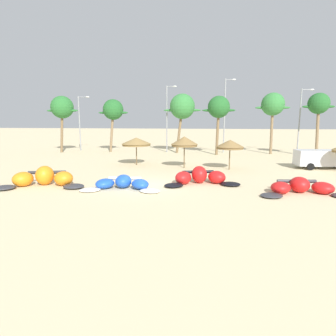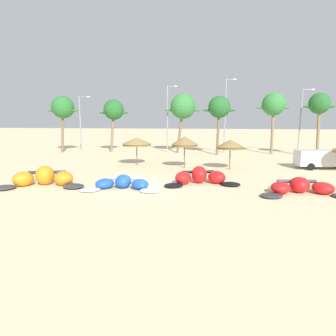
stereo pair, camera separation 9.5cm
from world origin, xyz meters
TOP-DOWN VIEW (x-y plane):
  - ground_plane at (0.00, 0.00)m, footprint 260.00×260.00m
  - kite_far_left at (-7.49, -1.06)m, footprint 6.39×3.71m
  - kite_left at (-1.51, -1.14)m, footprint 5.80×2.84m
  - kite_left_of_center at (3.84, 1.14)m, footprint 5.78×3.38m
  - kite_center at (10.50, -0.84)m, footprint 6.21×3.13m
  - beach_umbrella_near_van at (-3.07, 9.23)m, footprint 3.13×3.13m
  - beach_umbrella_middle at (2.10, 8.07)m, footprint 2.68×2.68m
  - beach_umbrella_near_palms at (6.52, 7.70)m, footprint 2.65×2.65m
  - parked_van at (15.61, 9.46)m, footprint 5.39×2.50m
  - palm_leftmost at (-16.45, 19.24)m, footprint 4.82×3.21m
  - palm_left at (-9.36, 20.75)m, footprint 4.47×2.98m
  - palm_left_of_gap at (0.78, 20.87)m, footprint 5.33×3.55m
  - palm_center_left at (5.82, 19.26)m, footprint 4.41×2.94m
  - palm_center_right at (13.21, 21.31)m, footprint 4.68×3.12m
  - palm_right_of_gap at (18.23, 18.78)m, footprint 3.95×2.64m
  - lamppost_west at (-15.09, 22.08)m, footprint 1.87×0.24m
  - lamppost_west_center at (-1.42, 21.59)m, footprint 1.54×0.24m
  - lamppost_east_center at (6.88, 22.16)m, footprint 1.51×0.24m
  - lamppost_east at (16.95, 21.22)m, footprint 1.67×0.24m

SIDE VIEW (x-z plane):
  - ground_plane at x=0.00m, z-range 0.00..0.00m
  - kite_left at x=-1.51m, z-range -0.11..0.83m
  - kite_center at x=10.50m, z-range -0.12..0.92m
  - kite_left_of_center at x=3.84m, z-range -0.15..1.15m
  - kite_far_left at x=-7.49m, z-range -0.17..1.25m
  - parked_van at x=15.61m, z-range 0.17..2.01m
  - beach_umbrella_near_palms at x=6.52m, z-range 1.01..3.89m
  - beach_umbrella_near_van at x=-3.07m, z-range 1.03..3.96m
  - beach_umbrella_middle at x=2.10m, z-range 1.08..4.23m
  - lamppost_west at x=-15.09m, z-range 0.54..8.87m
  - lamppost_east at x=16.95m, z-range 0.52..9.41m
  - lamppost_west_center at x=-1.42m, z-range 0.51..10.13m
  - lamppost_east_center at x=6.88m, z-range 0.52..11.01m
  - palm_left at x=-9.36m, z-range 2.26..9.98m
  - palm_center_left at x=5.82m, z-range 2.38..10.30m
  - palm_leftmost at x=-16.45m, z-range 2.37..10.53m
  - palm_left_of_gap at x=0.78m, z-range 2.35..10.75m
  - palm_right_of_gap at x=18.23m, z-range 2.57..10.69m
  - palm_center_right at x=13.21m, z-range 2.55..10.98m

